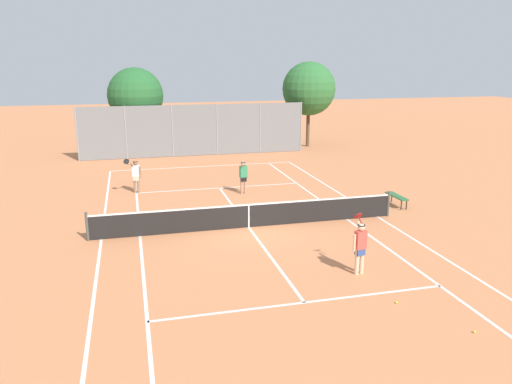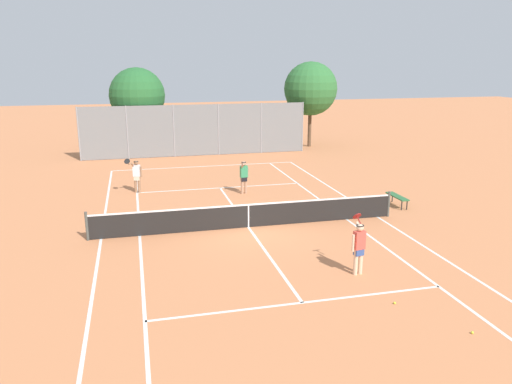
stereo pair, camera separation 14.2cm
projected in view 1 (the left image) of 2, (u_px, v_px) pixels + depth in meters
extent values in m
plane|color=#CC7A4C|center=(249.00, 228.00, 19.36)|extent=(120.00, 120.00, 0.00)
cube|color=silver|center=(204.00, 166.00, 30.51)|extent=(11.00, 0.10, 0.01)
cube|color=silver|center=(101.00, 240.00, 18.05)|extent=(0.10, 23.80, 0.01)
cube|color=silver|center=(378.00, 217.00, 20.67)|extent=(0.10, 23.80, 0.01)
cube|color=silver|center=(140.00, 236.00, 18.38)|extent=(0.10, 23.80, 0.01)
cube|color=silver|center=(347.00, 219.00, 20.35)|extent=(0.10, 23.80, 0.01)
cube|color=silver|center=(304.00, 302.00, 13.36)|extent=(8.26, 0.10, 0.01)
cube|color=silver|center=(220.00, 188.00, 25.36)|extent=(8.26, 0.10, 0.01)
cube|color=silver|center=(249.00, 227.00, 19.36)|extent=(0.10, 12.80, 0.01)
cylinder|color=#474C47|center=(87.00, 227.00, 17.81)|extent=(0.10, 0.10, 1.07)
cylinder|color=#474C47|center=(388.00, 204.00, 20.64)|extent=(0.10, 0.10, 1.07)
cube|color=black|center=(249.00, 216.00, 19.24)|extent=(11.90, 0.02, 0.89)
cube|color=white|center=(249.00, 205.00, 19.13)|extent=(11.90, 0.03, 0.06)
cube|color=white|center=(249.00, 217.00, 19.25)|extent=(0.05, 0.03, 0.89)
cylinder|color=beige|center=(357.00, 262.00, 15.03)|extent=(0.13, 0.13, 0.82)
cylinder|color=beige|center=(362.00, 261.00, 15.10)|extent=(0.13, 0.13, 0.82)
cube|color=#334C8C|center=(360.00, 251.00, 14.98)|extent=(0.31, 0.23, 0.24)
cube|color=#D84C3F|center=(361.00, 240.00, 14.89)|extent=(0.37, 0.26, 0.56)
sphere|color=beige|center=(361.00, 227.00, 14.79)|extent=(0.22, 0.22, 0.22)
cylinder|color=black|center=(361.00, 225.00, 14.77)|extent=(0.23, 0.23, 0.02)
cylinder|color=beige|center=(354.00, 243.00, 14.81)|extent=(0.08, 0.08, 0.52)
cylinder|color=beige|center=(362.00, 229.00, 14.99)|extent=(0.17, 0.46, 0.35)
cylinder|color=maroon|center=(360.00, 220.00, 15.23)|extent=(0.08, 0.25, 0.22)
cylinder|color=maroon|center=(358.00, 216.00, 15.31)|extent=(0.31, 0.25, 0.23)
cylinder|color=#936B4C|center=(139.00, 185.00, 24.35)|extent=(0.13, 0.13, 0.82)
cylinder|color=#936B4C|center=(135.00, 185.00, 24.36)|extent=(0.13, 0.13, 0.82)
cube|color=beige|center=(136.00, 178.00, 24.27)|extent=(0.32, 0.26, 0.24)
cube|color=white|center=(136.00, 171.00, 24.18)|extent=(0.39, 0.30, 0.56)
sphere|color=#936B4C|center=(135.00, 163.00, 24.08)|extent=(0.22, 0.22, 0.22)
cylinder|color=black|center=(135.00, 162.00, 24.06)|extent=(0.23, 0.23, 0.02)
cylinder|color=#936B4C|center=(140.00, 172.00, 24.18)|extent=(0.08, 0.08, 0.52)
cylinder|color=#936B4C|center=(132.00, 165.00, 23.98)|extent=(0.22, 0.46, 0.35)
cylinder|color=black|center=(127.00, 163.00, 23.69)|extent=(0.11, 0.25, 0.22)
cylinder|color=black|center=(126.00, 161.00, 23.55)|extent=(0.33, 0.28, 0.23)
cylinder|color=tan|center=(245.00, 185.00, 24.22)|extent=(0.13, 0.13, 0.82)
cylinder|color=tan|center=(242.00, 186.00, 24.15)|extent=(0.13, 0.13, 0.82)
cube|color=black|center=(243.00, 179.00, 24.10)|extent=(0.30, 0.21, 0.24)
cube|color=#338C59|center=(243.00, 172.00, 24.01)|extent=(0.36, 0.24, 0.56)
sphere|color=tan|center=(243.00, 164.00, 23.91)|extent=(0.22, 0.22, 0.22)
cylinder|color=black|center=(243.00, 162.00, 23.89)|extent=(0.23, 0.23, 0.02)
cylinder|color=tan|center=(248.00, 172.00, 24.10)|extent=(0.08, 0.08, 0.52)
cylinder|color=tan|center=(242.00, 166.00, 23.76)|extent=(0.13, 0.46, 0.35)
sphere|color=#D1DB33|center=(397.00, 302.00, 13.30)|extent=(0.07, 0.07, 0.07)
sphere|color=#D1DB33|center=(475.00, 332.00, 11.87)|extent=(0.07, 0.07, 0.07)
cube|color=#2D6638|center=(397.00, 196.00, 22.17)|extent=(0.36, 1.50, 0.05)
cylinder|color=#262626|center=(401.00, 205.00, 21.60)|extent=(0.05, 0.05, 0.41)
cylinder|color=#262626|center=(387.00, 198.00, 22.80)|extent=(0.05, 0.05, 0.41)
cylinder|color=#262626|center=(406.00, 205.00, 21.66)|extent=(0.05, 0.05, 0.41)
cylinder|color=#262626|center=(392.00, 197.00, 22.86)|extent=(0.05, 0.05, 0.41)
cylinder|color=gray|center=(77.00, 134.00, 31.67)|extent=(0.08, 0.08, 3.47)
cylinder|color=gray|center=(126.00, 133.00, 32.39)|extent=(0.08, 0.08, 3.47)
cylinder|color=gray|center=(172.00, 131.00, 33.11)|extent=(0.08, 0.08, 3.47)
cylinder|color=gray|center=(217.00, 130.00, 33.82)|extent=(0.08, 0.08, 3.47)
cylinder|color=gray|center=(260.00, 128.00, 34.54)|extent=(0.08, 0.08, 3.47)
cylinder|color=gray|center=(301.00, 127.00, 35.26)|extent=(0.08, 0.08, 3.47)
cube|color=slate|center=(195.00, 130.00, 33.47)|extent=(15.05, 0.02, 3.43)
cylinder|color=brown|center=(138.00, 134.00, 34.70)|extent=(0.26, 0.26, 2.64)
sphere|color=#26602D|center=(135.00, 96.00, 34.02)|extent=(3.77, 3.77, 3.77)
sphere|color=#26602D|center=(138.00, 103.00, 34.13)|extent=(2.57, 2.57, 2.57)
cylinder|color=brown|center=(308.00, 127.00, 37.29)|extent=(0.26, 0.26, 2.90)
sphere|color=#2D6B33|center=(309.00, 89.00, 36.57)|extent=(3.91, 3.91, 3.91)
sphere|color=#2D6B33|center=(303.00, 95.00, 36.87)|extent=(2.73, 2.73, 2.73)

